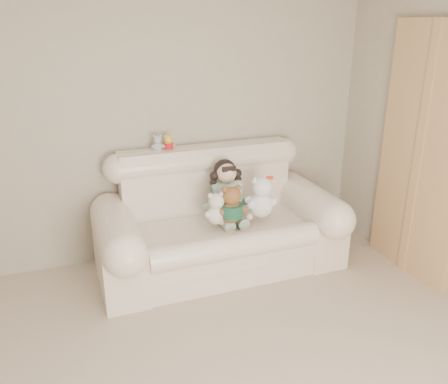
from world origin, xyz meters
TOP-DOWN VIEW (x-y plane):
  - wall_back at (0.00, 2.50)m, footprint 4.50×0.00m
  - sofa at (0.68, 2.00)m, footprint 2.10×0.95m
  - door_panel at (2.22, 1.40)m, footprint 0.06×0.90m
  - seated_child at (0.77, 2.08)m, footprint 0.39×0.45m
  - brown_teddy at (0.72, 1.83)m, footprint 0.26×0.21m
  - white_cat at (1.00, 1.86)m, footprint 0.31×0.26m
  - cream_teddy at (0.59, 1.85)m, footprint 0.25×0.22m
  - yellow_mini_bear at (0.34, 2.36)m, footprint 0.11×0.09m
  - grey_mini_plush at (0.25, 2.38)m, footprint 0.13×0.10m

SIDE VIEW (x-z plane):
  - sofa at x=0.68m, z-range 0.00..1.03m
  - cream_teddy at x=0.59m, z-range 0.50..0.82m
  - brown_teddy at x=0.72m, z-range 0.50..0.88m
  - seated_child at x=0.77m, z-range 0.42..0.97m
  - white_cat at x=1.00m, z-range 0.50..0.93m
  - door_panel at x=2.22m, z-range 0.00..2.10m
  - yellow_mini_bear at x=0.34m, z-range 1.01..1.18m
  - grey_mini_plush at x=0.25m, z-range 1.01..1.19m
  - wall_back at x=0.00m, z-range -0.95..3.55m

